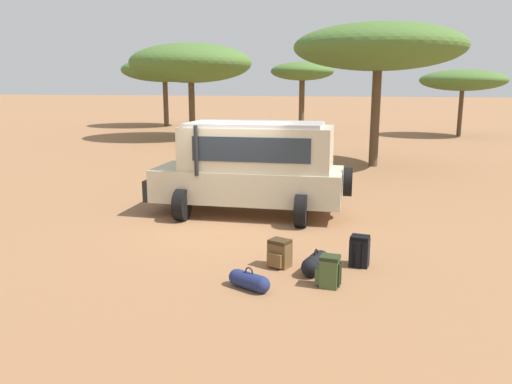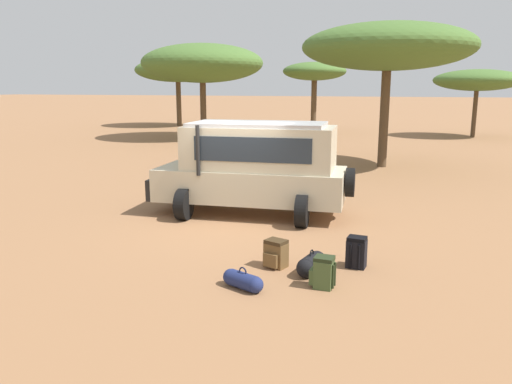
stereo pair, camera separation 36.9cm
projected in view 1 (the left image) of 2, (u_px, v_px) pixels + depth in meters
ground_plane at (231, 222)px, 12.51m from camera, size 320.00×320.00×0.00m
safari_vehicle at (252, 166)px, 13.07m from camera, size 5.44×3.03×2.44m
backpack_beside_front_wheel at (329, 272)px, 8.45m from camera, size 0.43×0.32×0.55m
backpack_cluster_center at (279, 254)px, 9.39m from camera, size 0.47×0.46×0.53m
backpack_near_rear_wheel at (360, 251)px, 9.43m from camera, size 0.38×0.41×0.60m
duffel_bag_low_black_case at (249, 281)px, 8.38m from camera, size 0.79×0.48×0.39m
duffel_bag_soft_canvas at (316, 263)px, 9.11m from camera, size 0.44×0.84×0.45m
acacia_tree_far_left at (165, 70)px, 41.69m from camera, size 7.34×6.54×5.68m
acacia_tree_left_mid at (191, 63)px, 31.66m from camera, size 7.79×7.50×6.01m
acacia_tree_centre_back at (302, 72)px, 36.86m from camera, size 4.65×5.01×5.10m
acacia_tree_right_mid at (379, 48)px, 20.34m from camera, size 6.95×6.89×5.85m
acacia_tree_far_right at (463, 80)px, 33.36m from camera, size 5.63×5.22×4.45m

